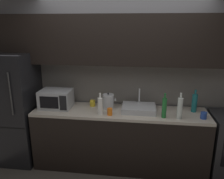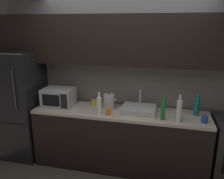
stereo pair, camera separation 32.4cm
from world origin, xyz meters
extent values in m
cube|color=slate|center=(0.00, 1.30, 1.25)|extent=(4.27, 0.10, 2.50)
cube|color=slate|center=(0.00, 1.25, 1.20)|extent=(4.27, 0.01, 0.60)
cube|color=black|center=(0.00, 1.08, 1.90)|extent=(3.92, 0.34, 0.70)
cube|color=black|center=(0.00, 0.90, 0.43)|extent=(2.53, 0.60, 0.86)
cube|color=#B2A899|center=(0.00, 0.90, 0.88)|extent=(2.53, 0.60, 0.04)
cube|color=black|center=(-1.64, 0.90, 0.86)|extent=(0.68, 0.66, 1.72)
cube|color=black|center=(-1.64, 0.57, 0.69)|extent=(0.67, 0.00, 0.01)
cylinder|color=#333333|center=(-1.46, 0.55, 1.20)|extent=(0.02, 0.02, 0.60)
cube|color=#A8AAAF|center=(-0.96, 0.92, 1.04)|extent=(0.46, 0.34, 0.27)
cube|color=black|center=(-1.00, 0.75, 1.04)|extent=(0.28, 0.01, 0.18)
cube|color=black|center=(-0.80, 0.75, 1.04)|extent=(0.10, 0.01, 0.22)
cube|color=#ADAFB5|center=(0.27, 0.93, 0.94)|extent=(0.48, 0.38, 0.08)
cylinder|color=silver|center=(0.27, 1.06, 1.09)|extent=(0.02, 0.02, 0.22)
cylinder|color=#B7BABF|center=(-0.18, 0.98, 1.01)|extent=(0.17, 0.17, 0.22)
sphere|color=black|center=(-0.18, 0.98, 1.13)|extent=(0.02, 0.02, 0.02)
cone|color=#B7BABF|center=(-0.08, 0.98, 1.05)|extent=(0.03, 0.03, 0.05)
cylinder|color=#1E6B2D|center=(0.61, 0.73, 1.04)|extent=(0.06, 0.06, 0.27)
cylinder|color=#1E6B2D|center=(0.61, 0.73, 1.21)|extent=(0.02, 0.02, 0.07)
cylinder|color=silver|center=(0.81, 0.72, 1.04)|extent=(0.07, 0.07, 0.29)
cylinder|color=silver|center=(0.81, 0.72, 1.22)|extent=(0.03, 0.03, 0.07)
cylinder|color=silver|center=(-0.26, 0.73, 1.02)|extent=(0.07, 0.07, 0.24)
cylinder|color=silver|center=(-0.26, 0.73, 1.18)|extent=(0.03, 0.03, 0.07)
cylinder|color=#19666B|center=(1.06, 1.01, 1.03)|extent=(0.08, 0.08, 0.26)
cylinder|color=#19666B|center=(1.06, 1.01, 1.19)|extent=(0.03, 0.03, 0.07)
cylinder|color=#234299|center=(1.14, 0.76, 0.94)|extent=(0.08, 0.08, 0.09)
cylinder|color=gold|center=(-0.43, 1.04, 0.95)|extent=(0.08, 0.08, 0.09)
cylinder|color=orange|center=(-0.12, 0.72, 0.95)|extent=(0.07, 0.07, 0.10)
camera|label=1|loc=(0.29, -2.19, 2.13)|focal=36.60mm
camera|label=2|loc=(0.61, -2.13, 2.13)|focal=36.60mm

